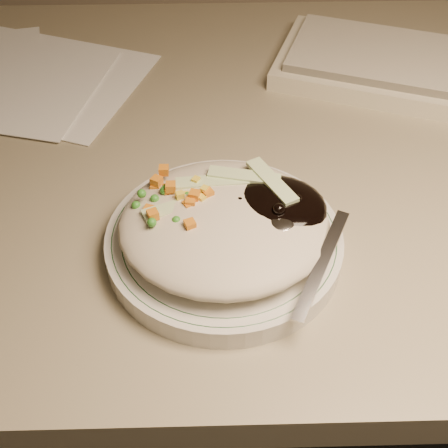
{
  "coord_description": "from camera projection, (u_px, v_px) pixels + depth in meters",
  "views": [
    {
      "loc": [
        -0.06,
        0.81,
        1.18
      ],
      "look_at": [
        -0.05,
        1.21,
        0.78
      ],
      "focal_mm": 50.0,
      "sensor_mm": 36.0,
      "label": 1
    }
  ],
  "objects": [
    {
      "name": "desk",
      "position": [
        258.0,
        257.0,
        0.86
      ],
      "size": [
        1.4,
        0.7,
        0.74
      ],
      "color": "gray",
      "rests_on": "ground"
    },
    {
      "name": "meal",
      "position": [
        229.0,
        220.0,
        0.57
      ],
      "size": [
        0.21,
        0.19,
        0.05
      ],
      "color": "#B8AD95",
      "rests_on": "plate"
    },
    {
      "name": "plate",
      "position": [
        224.0,
        243.0,
        0.59
      ],
      "size": [
        0.22,
        0.22,
        0.02
      ],
      "primitive_type": "cylinder",
      "color": "silver",
      "rests_on": "desk"
    },
    {
      "name": "plate_rim",
      "position": [
        224.0,
        236.0,
        0.58
      ],
      "size": [
        0.21,
        0.21,
        0.0
      ],
      "color": "#144723",
      "rests_on": "plate"
    }
  ]
}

